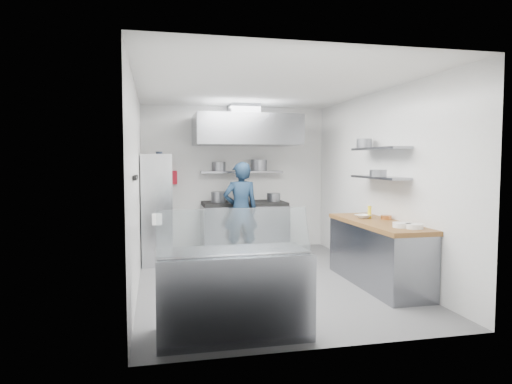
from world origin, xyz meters
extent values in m
plane|color=#4A4A4C|center=(0.00, 0.00, 0.00)|extent=(5.00, 5.00, 0.00)
plane|color=silver|center=(0.00, 0.00, 2.80)|extent=(5.00, 5.00, 0.00)
cube|color=white|center=(0.00, 2.50, 1.40)|extent=(3.60, 2.80, 0.02)
cube|color=white|center=(0.00, -2.50, 1.40)|extent=(3.60, 2.80, 0.02)
cube|color=white|center=(-1.80, 0.00, 1.40)|extent=(2.80, 5.00, 0.02)
cube|color=white|center=(1.80, 0.00, 1.40)|extent=(2.80, 5.00, 0.02)
cube|color=gray|center=(0.10, 2.10, 0.45)|extent=(1.60, 0.80, 0.90)
cube|color=black|center=(0.10, 2.10, 0.93)|extent=(1.57, 0.78, 0.06)
cylinder|color=slate|center=(-0.40, 2.09, 1.06)|extent=(0.27, 0.27, 0.20)
cylinder|color=slate|center=(0.05, 2.10, 1.08)|extent=(0.30, 0.30, 0.24)
cylinder|color=slate|center=(0.67, 2.06, 1.04)|extent=(0.26, 0.26, 0.16)
cube|color=gray|center=(0.10, 2.34, 1.52)|extent=(1.60, 0.30, 0.04)
cylinder|color=slate|center=(-0.34, 2.44, 1.63)|extent=(0.27, 0.27, 0.18)
cylinder|color=slate|center=(0.44, 2.34, 1.65)|extent=(0.32, 0.32, 0.22)
cube|color=gray|center=(0.10, 1.93, 2.30)|extent=(1.90, 1.15, 0.55)
cube|color=slate|center=(0.10, 2.15, 2.68)|extent=(0.55, 0.55, 0.24)
cube|color=#AB0D1D|center=(-1.25, 2.44, 1.42)|extent=(0.22, 0.10, 0.26)
imported|color=#13253A|center=(-0.07, 1.53, 0.86)|extent=(0.65, 0.45, 1.72)
cube|color=silver|center=(-1.53, 1.53, 0.93)|extent=(0.50, 0.90, 1.85)
cube|color=white|center=(-1.53, 1.10, 0.80)|extent=(0.16, 0.20, 0.18)
cube|color=yellow|center=(-1.53, 1.39, 1.30)|extent=(0.15, 0.19, 0.17)
cylinder|color=black|center=(-1.48, 1.22, 1.80)|extent=(0.11, 0.11, 0.18)
cube|color=black|center=(-1.78, -0.90, 1.55)|extent=(0.04, 0.55, 0.05)
cube|color=gray|center=(1.48, -0.60, 0.42)|extent=(0.62, 2.00, 0.84)
cube|color=brown|center=(1.48, -0.60, 0.87)|extent=(0.65, 2.04, 0.06)
cylinder|color=white|center=(1.59, -1.33, 0.93)|extent=(0.21, 0.21, 0.06)
cylinder|color=white|center=(1.50, -1.20, 0.93)|extent=(0.24, 0.24, 0.06)
cylinder|color=#BE6F35|center=(1.69, -0.44, 0.93)|extent=(0.15, 0.15, 0.06)
cylinder|color=yellow|center=(1.52, -0.25, 0.99)|extent=(0.05, 0.05, 0.18)
imported|color=white|center=(1.42, -0.24, 0.93)|extent=(0.28, 0.28, 0.05)
cube|color=gray|center=(1.64, -0.30, 1.50)|extent=(0.30, 1.30, 0.04)
cube|color=gray|center=(1.64, -0.30, 1.92)|extent=(0.30, 1.30, 0.04)
cylinder|color=slate|center=(1.47, -0.58, 1.57)|extent=(0.23, 0.23, 0.10)
cylinder|color=slate|center=(1.61, 0.15, 2.01)|extent=(0.24, 0.24, 0.14)
cube|color=gray|center=(-0.81, -2.00, 0.42)|extent=(1.50, 0.70, 0.85)
cube|color=silver|center=(-0.81, -2.12, 1.07)|extent=(1.47, 0.19, 0.42)
camera|label=1|loc=(-1.55, -6.39, 1.75)|focal=32.00mm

